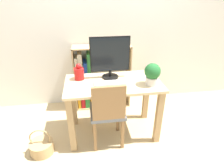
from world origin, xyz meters
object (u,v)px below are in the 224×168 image
Objects in this scene: vase at (79,73)px; basket at (42,147)px; chair at (108,111)px; potted_plant at (152,73)px; bookshelf at (91,81)px; monitor at (110,56)px; keyboard at (112,83)px.

vase reaches higher than basket.
chair is at bearing 2.47° from basket.
potted_plant reaches higher than bookshelf.
monitor is 1.34m from basket.
potted_plant is 1.15m from bookshelf.
potted_plant reaches higher than basket.
basket is at bearing -141.75° from vase.
vase is 0.23× the size of chair.
chair is 2.60× the size of basket.
bookshelf is (-0.15, 0.91, -0.03)m from chair.
keyboard is (-0.00, -0.18, -0.27)m from monitor.
chair is at bearing -102.54° from monitor.
bookshelf reaches higher than keyboard.
bookshelf is (-0.23, 0.56, -0.58)m from monitor.
monitor is at bearing 0.49° from vase.
potted_plant is 0.26× the size of bookshelf.
potted_plant is at bearing 10.39° from chair.
monitor is at bearing 24.06° from basket.
potted_plant is (0.82, -0.27, 0.06)m from vase.
keyboard is 1.12m from basket.
vase is 0.20× the size of bookshelf.
bookshelf is at bearing 55.74° from basket.
vase is at bearing -179.51° from monitor.
monitor is 0.83m from bookshelf.
vase is 0.70m from bookshelf.
bookshelf is (0.15, 0.56, -0.39)m from vase.
basket is at bearing -175.96° from chair.
bookshelf is (-0.22, 0.74, -0.31)m from keyboard.
keyboard is 2.09× the size of vase.
basket is (-0.49, -0.39, -0.75)m from vase.
bookshelf is at bearing 74.53° from vase.
monitor is at bearing 89.33° from keyboard.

